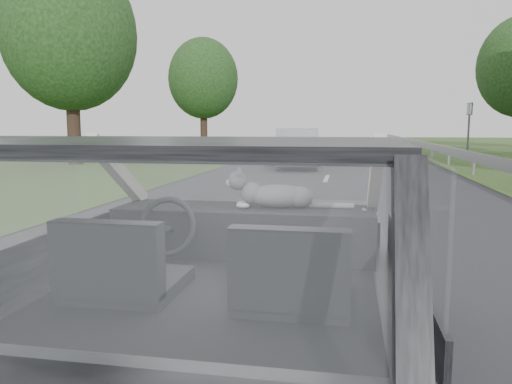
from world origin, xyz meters
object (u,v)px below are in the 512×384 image
at_px(other_car, 297,148).
at_px(highway_sign, 469,129).
at_px(subject_car, 220,280).
at_px(cat, 278,195).

xyz_separation_m(other_car, highway_sign, (8.19, 10.62, 0.66)).
xyz_separation_m(subject_car, cat, (0.21, 0.64, 0.36)).
distance_m(cat, highway_sign, 26.64).
bearing_deg(highway_sign, other_car, -129.04).
xyz_separation_m(subject_car, highway_sign, (6.93, 26.42, 0.65)).
relative_size(subject_car, highway_sign, 1.45).
height_order(cat, highway_sign, highway_sign).
bearing_deg(subject_car, cat, 72.30).
bearing_deg(subject_car, other_car, 94.55).
bearing_deg(other_car, subject_car, -91.74).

